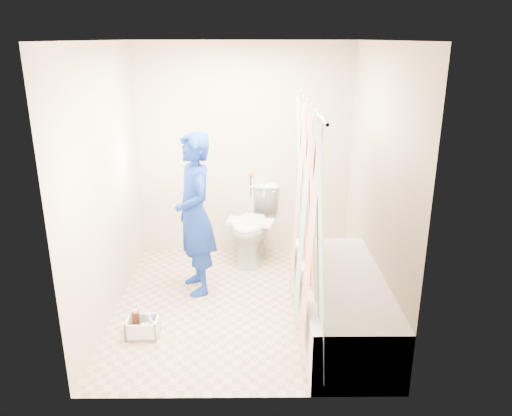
{
  "coord_description": "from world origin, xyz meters",
  "views": [
    {
      "loc": [
        0.09,
        -4.21,
        2.42
      ],
      "look_at": [
        0.12,
        0.25,
        0.9
      ],
      "focal_mm": 35.0,
      "sensor_mm": 36.0,
      "label": 1
    }
  ],
  "objects_px": {
    "bathtub": "(341,302)",
    "toilet": "(254,224)",
    "cleaning_caddy": "(144,328)",
    "plumber": "(195,215)"
  },
  "relations": [
    {
      "from": "bathtub",
      "to": "cleaning_caddy",
      "type": "relative_size",
      "value": 6.56
    },
    {
      "from": "toilet",
      "to": "plumber",
      "type": "distance_m",
      "value": 1.02
    },
    {
      "from": "toilet",
      "to": "plumber",
      "type": "xyz_separation_m",
      "value": [
        -0.57,
        -0.75,
        0.38
      ]
    },
    {
      "from": "toilet",
      "to": "cleaning_caddy",
      "type": "xyz_separation_m",
      "value": [
        -0.94,
        -1.59,
        -0.34
      ]
    },
    {
      "from": "cleaning_caddy",
      "to": "toilet",
      "type": "bearing_deg",
      "value": 58.77
    },
    {
      "from": "bathtub",
      "to": "toilet",
      "type": "bearing_deg",
      "value": 116.45
    },
    {
      "from": "toilet",
      "to": "plumber",
      "type": "bearing_deg",
      "value": -112.43
    },
    {
      "from": "bathtub",
      "to": "toilet",
      "type": "relative_size",
      "value": 2.09
    },
    {
      "from": "toilet",
      "to": "plumber",
      "type": "height_order",
      "value": "plumber"
    },
    {
      "from": "plumber",
      "to": "cleaning_caddy",
      "type": "xyz_separation_m",
      "value": [
        -0.37,
        -0.84,
        -0.73
      ]
    }
  ]
}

